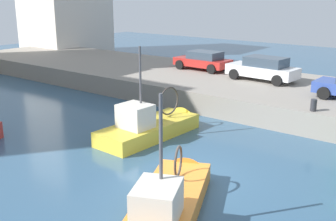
{
  "coord_description": "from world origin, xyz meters",
  "views": [
    {
      "loc": [
        -10.97,
        -7.78,
        6.41
      ],
      "look_at": [
        3.41,
        3.26,
        1.2
      ],
      "focal_mm": 44.41,
      "sensor_mm": 36.0,
      "label": 1
    }
  ],
  "objects_px": {
    "parked_car_red": "(203,60)",
    "mooring_bollard_mid": "(314,105)",
    "fishing_boat_yellow": "(154,132)",
    "parked_car_white": "(263,69)",
    "fishing_boat_orange": "(168,211)"
  },
  "relations": [
    {
      "from": "parked_car_red",
      "to": "mooring_bollard_mid",
      "type": "relative_size",
      "value": 7.14
    },
    {
      "from": "fishing_boat_orange",
      "to": "parked_car_white",
      "type": "xyz_separation_m",
      "value": [
        14.38,
        3.81,
        1.81
      ]
    },
    {
      "from": "fishing_boat_yellow",
      "to": "parked_car_white",
      "type": "distance_m",
      "value": 9.3
    },
    {
      "from": "fishing_boat_yellow",
      "to": "parked_car_red",
      "type": "xyz_separation_m",
      "value": [
        9.89,
        3.71,
        1.72
      ]
    },
    {
      "from": "parked_car_red",
      "to": "mooring_bollard_mid",
      "type": "distance_m",
      "value": 11.09
    },
    {
      "from": "parked_car_red",
      "to": "parked_car_white",
      "type": "distance_m",
      "value": 4.89
    },
    {
      "from": "fishing_boat_orange",
      "to": "mooring_bollard_mid",
      "type": "xyz_separation_m",
      "value": [
        9.58,
        -0.92,
        1.34
      ]
    },
    {
      "from": "parked_car_white",
      "to": "mooring_bollard_mid",
      "type": "height_order",
      "value": "parked_car_white"
    },
    {
      "from": "parked_car_red",
      "to": "parked_car_white",
      "type": "bearing_deg",
      "value": -99.72
    },
    {
      "from": "fishing_boat_yellow",
      "to": "fishing_boat_orange",
      "type": "height_order",
      "value": "fishing_boat_yellow"
    },
    {
      "from": "parked_car_red",
      "to": "parked_car_white",
      "type": "relative_size",
      "value": 0.9
    },
    {
      "from": "fishing_boat_yellow",
      "to": "fishing_boat_orange",
      "type": "xyz_separation_m",
      "value": [
        -5.32,
        -4.92,
        -0.01
      ]
    },
    {
      "from": "fishing_boat_yellow",
      "to": "parked_car_red",
      "type": "relative_size",
      "value": 1.53
    },
    {
      "from": "fishing_boat_yellow",
      "to": "mooring_bollard_mid",
      "type": "bearing_deg",
      "value": -53.84
    },
    {
      "from": "fishing_boat_yellow",
      "to": "parked_car_white",
      "type": "height_order",
      "value": "fishing_boat_yellow"
    }
  ]
}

